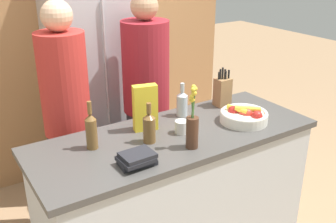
% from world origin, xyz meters
% --- Properties ---
extents(kitchen_island, '(1.82, 0.70, 0.93)m').
position_xyz_m(kitchen_island, '(0.00, 0.00, 0.47)').
color(kitchen_island, silver).
rests_on(kitchen_island, ground_plane).
extents(back_wall_wood, '(3.02, 0.12, 2.60)m').
position_xyz_m(back_wall_wood, '(0.00, 1.57, 1.30)').
color(back_wall_wood, '#AD7A4C').
rests_on(back_wall_wood, ground_plane).
extents(refrigerator, '(0.74, 0.63, 2.01)m').
position_xyz_m(refrigerator, '(-0.00, 1.21, 1.01)').
color(refrigerator, '#B7B7BC').
rests_on(refrigerator, ground_plane).
extents(fruit_bowl, '(0.32, 0.32, 0.11)m').
position_xyz_m(fruit_bowl, '(0.48, -0.09, 0.98)').
color(fruit_bowl, silver).
rests_on(fruit_bowl, kitchen_island).
extents(knife_block, '(0.11, 0.09, 0.29)m').
position_xyz_m(knife_block, '(0.56, 0.22, 1.04)').
color(knife_block, olive).
rests_on(knife_block, kitchen_island).
extents(flower_vase, '(0.07, 0.07, 0.38)m').
position_xyz_m(flower_vase, '(-0.02, -0.20, 1.06)').
color(flower_vase, '#4C2D1E').
rests_on(flower_vase, kitchen_island).
extents(cereal_box, '(0.16, 0.09, 0.30)m').
position_xyz_m(cereal_box, '(-0.13, 0.16, 1.08)').
color(cereal_box, yellow).
rests_on(cereal_box, kitchen_island).
extents(coffee_mug, '(0.10, 0.10, 0.08)m').
position_xyz_m(coffee_mug, '(0.04, -0.01, 0.97)').
color(coffee_mug, silver).
rests_on(coffee_mug, kitchen_island).
extents(book_stack, '(0.21, 0.16, 0.07)m').
position_xyz_m(book_stack, '(-0.39, -0.21, 0.97)').
color(book_stack, '#232328').
rests_on(book_stack, kitchen_island).
extents(bottle_oil, '(0.07, 0.07, 0.25)m').
position_xyz_m(bottle_oil, '(-0.19, -0.01, 1.03)').
color(bottle_oil, brown).
rests_on(bottle_oil, kitchen_island).
extents(bottle_vinegar, '(0.07, 0.07, 0.29)m').
position_xyz_m(bottle_vinegar, '(-0.51, 0.10, 1.05)').
color(bottle_vinegar, brown).
rests_on(bottle_vinegar, kitchen_island).
extents(bottle_wine, '(0.08, 0.08, 0.24)m').
position_xyz_m(bottle_wine, '(0.20, 0.22, 1.02)').
color(bottle_wine, '#B2BCC1').
rests_on(bottle_wine, kitchen_island).
extents(person_at_sink, '(0.32, 0.32, 1.72)m').
position_xyz_m(person_at_sink, '(-0.49, 0.60, 0.98)').
color(person_at_sink, '#383842').
rests_on(person_at_sink, ground_plane).
extents(person_in_blue, '(0.36, 0.36, 1.73)m').
position_xyz_m(person_in_blue, '(0.16, 0.65, 0.97)').
color(person_in_blue, '#383842').
rests_on(person_in_blue, ground_plane).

